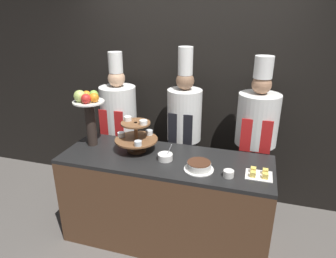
{
  "coord_description": "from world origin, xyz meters",
  "views": [
    {
      "loc": [
        0.74,
        -2.01,
        2.19
      ],
      "look_at": [
        0.0,
        0.44,
        1.17
      ],
      "focal_mm": 32.0,
      "sensor_mm": 36.0,
      "label": 1
    }
  ],
  "objects_px": {
    "fruit_pedestal": "(89,109)",
    "tiered_stand": "(136,135)",
    "chef_left": "(119,124)",
    "cake_square_tray": "(259,174)",
    "chef_center_left": "(184,128)",
    "cake_round": "(199,166)",
    "serving_bowl_near": "(165,157)",
    "cup_white": "(229,174)",
    "chef_center_right": "(256,136)"
  },
  "relations": [
    {
      "from": "serving_bowl_near",
      "to": "chef_center_right",
      "type": "relative_size",
      "value": 0.09
    },
    {
      "from": "fruit_pedestal",
      "to": "tiered_stand",
      "type": "bearing_deg",
      "value": 0.29
    },
    {
      "from": "tiered_stand",
      "to": "cup_white",
      "type": "xyz_separation_m",
      "value": [
        0.91,
        -0.24,
        -0.13
      ]
    },
    {
      "from": "serving_bowl_near",
      "to": "cake_round",
      "type": "bearing_deg",
      "value": -15.78
    },
    {
      "from": "fruit_pedestal",
      "to": "serving_bowl_near",
      "type": "xyz_separation_m",
      "value": [
        0.81,
        -0.1,
        -0.35
      ]
    },
    {
      "from": "chef_left",
      "to": "chef_center_right",
      "type": "distance_m",
      "value": 1.54
    },
    {
      "from": "chef_center_right",
      "to": "chef_left",
      "type": "bearing_deg",
      "value": -180.0
    },
    {
      "from": "cake_square_tray",
      "to": "chef_left",
      "type": "xyz_separation_m",
      "value": [
        -1.59,
        0.7,
        0.01
      ]
    },
    {
      "from": "cake_square_tray",
      "to": "chef_center_left",
      "type": "distance_m",
      "value": 1.07
    },
    {
      "from": "cup_white",
      "to": "serving_bowl_near",
      "type": "height_order",
      "value": "serving_bowl_near"
    },
    {
      "from": "serving_bowl_near",
      "to": "chef_center_left",
      "type": "distance_m",
      "value": 0.65
    },
    {
      "from": "tiered_stand",
      "to": "cake_square_tray",
      "type": "relative_size",
      "value": 1.91
    },
    {
      "from": "cup_white",
      "to": "serving_bowl_near",
      "type": "distance_m",
      "value": 0.6
    },
    {
      "from": "tiered_stand",
      "to": "chef_left",
      "type": "bearing_deg",
      "value": 129.06
    },
    {
      "from": "cup_white",
      "to": "chef_left",
      "type": "xyz_separation_m",
      "value": [
        -1.35,
        0.79,
        0.0
      ]
    },
    {
      "from": "cake_square_tray",
      "to": "chef_left",
      "type": "relative_size",
      "value": 0.12
    },
    {
      "from": "cake_round",
      "to": "chef_left",
      "type": "height_order",
      "value": "chef_left"
    },
    {
      "from": "tiered_stand",
      "to": "chef_center_right",
      "type": "bearing_deg",
      "value": 26.6
    },
    {
      "from": "tiered_stand",
      "to": "chef_center_right",
      "type": "distance_m",
      "value": 1.23
    },
    {
      "from": "cake_round",
      "to": "chef_center_left",
      "type": "distance_m",
      "value": 0.81
    },
    {
      "from": "tiered_stand",
      "to": "chef_center_left",
      "type": "distance_m",
      "value": 0.65
    },
    {
      "from": "cup_white",
      "to": "serving_bowl_near",
      "type": "relative_size",
      "value": 0.54
    },
    {
      "from": "chef_center_left",
      "to": "chef_center_right",
      "type": "height_order",
      "value": "chef_center_left"
    },
    {
      "from": "tiered_stand",
      "to": "cake_round",
      "type": "height_order",
      "value": "tiered_stand"
    },
    {
      "from": "tiered_stand",
      "to": "chef_center_right",
      "type": "height_order",
      "value": "chef_center_right"
    },
    {
      "from": "cup_white",
      "to": "cake_square_tray",
      "type": "bearing_deg",
      "value": 20.13
    },
    {
      "from": "cake_square_tray",
      "to": "chef_center_left",
      "type": "relative_size",
      "value": 0.12
    },
    {
      "from": "cake_round",
      "to": "chef_left",
      "type": "relative_size",
      "value": 0.14
    },
    {
      "from": "cake_square_tray",
      "to": "tiered_stand",
      "type": "bearing_deg",
      "value": 172.42
    },
    {
      "from": "fruit_pedestal",
      "to": "chef_center_left",
      "type": "bearing_deg",
      "value": 33.87
    },
    {
      "from": "cake_square_tray",
      "to": "serving_bowl_near",
      "type": "distance_m",
      "value": 0.83
    },
    {
      "from": "cake_square_tray",
      "to": "serving_bowl_near",
      "type": "relative_size",
      "value": 1.35
    },
    {
      "from": "cup_white",
      "to": "chef_center_right",
      "type": "xyz_separation_m",
      "value": [
        0.19,
        0.79,
        0.03
      ]
    },
    {
      "from": "cake_round",
      "to": "serving_bowl_near",
      "type": "xyz_separation_m",
      "value": [
        -0.33,
        0.09,
        -0.01
      ]
    },
    {
      "from": "fruit_pedestal",
      "to": "chef_center_right",
      "type": "height_order",
      "value": "chef_center_right"
    },
    {
      "from": "cake_square_tray",
      "to": "chef_center_left",
      "type": "height_order",
      "value": "chef_center_left"
    },
    {
      "from": "cake_round",
      "to": "serving_bowl_near",
      "type": "bearing_deg",
      "value": 164.22
    },
    {
      "from": "chef_left",
      "to": "cake_round",
      "type": "bearing_deg",
      "value": -34.19
    },
    {
      "from": "chef_center_right",
      "to": "serving_bowl_near",
      "type": "bearing_deg",
      "value": -139.85
    },
    {
      "from": "cake_square_tray",
      "to": "serving_bowl_near",
      "type": "height_order",
      "value": "serving_bowl_near"
    },
    {
      "from": "cake_round",
      "to": "cake_square_tray",
      "type": "distance_m",
      "value": 0.5
    },
    {
      "from": "cake_round",
      "to": "chef_center_right",
      "type": "relative_size",
      "value": 0.14
    },
    {
      "from": "tiered_stand",
      "to": "chef_left",
      "type": "distance_m",
      "value": 0.72
    },
    {
      "from": "tiered_stand",
      "to": "chef_left",
      "type": "xyz_separation_m",
      "value": [
        -0.45,
        0.55,
        -0.13
      ]
    },
    {
      "from": "serving_bowl_near",
      "to": "chef_left",
      "type": "xyz_separation_m",
      "value": [
        -0.77,
        0.65,
        -0.0
      ]
    },
    {
      "from": "fruit_pedestal",
      "to": "cake_round",
      "type": "bearing_deg",
      "value": -9.7
    },
    {
      "from": "fruit_pedestal",
      "to": "cup_white",
      "type": "height_order",
      "value": "fruit_pedestal"
    },
    {
      "from": "tiered_stand",
      "to": "serving_bowl_near",
      "type": "bearing_deg",
      "value": -17.82
    },
    {
      "from": "chef_left",
      "to": "serving_bowl_near",
      "type": "bearing_deg",
      "value": -40.35
    },
    {
      "from": "cake_square_tray",
      "to": "serving_bowl_near",
      "type": "bearing_deg",
      "value": 176.61
    }
  ]
}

